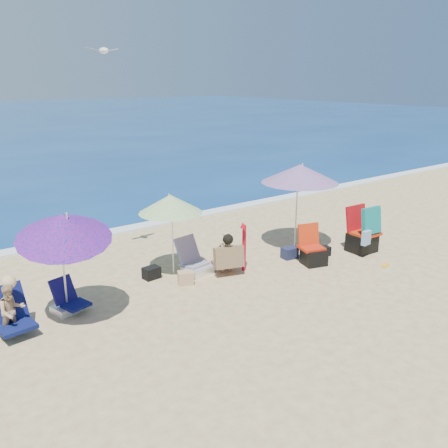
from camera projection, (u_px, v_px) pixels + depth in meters
ground at (264, 283)px, 10.06m from camera, size 120.00×120.00×0.00m
foam at (147, 225)px, 13.94m from camera, size 120.00×0.50×0.04m
umbrella_turquoise at (300, 174)px, 11.59m from camera, size 2.17×2.17×2.15m
umbrella_striped at (170, 204)px, 10.06m from camera, size 1.41×1.41×1.81m
umbrella_blue at (63, 226)px, 7.92m from camera, size 1.96×2.01×2.16m
furled_umbrella at (244, 243)px, 10.53m from camera, size 0.23×0.20×1.16m
chair_navy at (67, 303)px, 8.79m from camera, size 0.66×0.70×0.62m
chair_rainbow at (194, 264)px, 10.55m from camera, size 0.63×0.81×0.77m
camp_chair_left at (313, 253)px, 11.01m from camera, size 0.65×0.67×0.91m
camp_chair_right at (363, 235)px, 11.73m from camera, size 0.80×0.77×1.17m
person_center at (227, 254)px, 10.42m from camera, size 0.74×0.73×0.94m
person_left at (11, 310)px, 7.89m from camera, size 0.61×0.80×1.03m
bag_black_a at (151, 273)px, 10.26m from camera, size 0.37×0.28×0.25m
bag_tan at (186, 278)px, 9.97m from camera, size 0.38×0.34×0.27m
bag_navy_b at (290, 253)px, 11.40m from camera, size 0.38×0.30×0.27m
bag_black_b at (324, 251)px, 11.57m from camera, size 0.32×0.25×0.22m
orange_item at (385, 265)px, 10.95m from camera, size 0.26×0.17×0.03m
seagull at (103, 51)px, 9.62m from camera, size 0.71×0.33×0.12m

